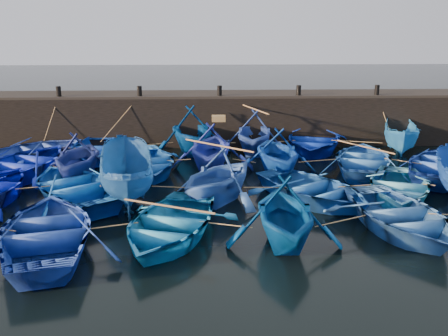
{
  "coord_description": "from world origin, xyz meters",
  "views": [
    {
      "loc": [
        -0.66,
        -15.49,
        6.22
      ],
      "look_at": [
        0.0,
        3.2,
        0.7
      ],
      "focal_mm": 40.0,
      "sensor_mm": 36.0,
      "label": 1
    }
  ],
  "objects": [
    {
      "name": "boat_22",
      "position": [
        -1.8,
        -1.86,
        0.51
      ],
      "size": [
        4.72,
        5.69,
        1.02
      ],
      "primitive_type": "imported",
      "rotation": [
        0.0,
        0.0,
        -0.28
      ],
      "color": "#1670BD",
      "rests_on": "ground"
    },
    {
      "name": "boat_3",
      "position": [
        1.63,
        8.01,
        1.08
      ],
      "size": [
        4.1,
        4.58,
        2.16
      ],
      "primitive_type": "imported",
      "rotation": [
        0.0,
        0.0,
        -0.15
      ],
      "color": "#21429C",
      "rests_on": "ground"
    },
    {
      "name": "boat_10",
      "position": [
        2.27,
        4.46,
        1.04
      ],
      "size": [
        3.75,
        4.25,
        2.09
      ],
      "primitive_type": "imported",
      "rotation": [
        0.0,
        0.0,
        3.23
      ],
      "color": "#083794",
      "rests_on": "ground"
    },
    {
      "name": "boat_16",
      "position": [
        -0.27,
        1.25,
        1.03
      ],
      "size": [
        5.02,
        5.15,
        2.06
      ],
      "primitive_type": "imported",
      "rotation": [
        0.0,
        0.0,
        -0.62
      ],
      "color": "blue",
      "rests_on": "ground"
    },
    {
      "name": "loose_oars",
      "position": [
        1.41,
        3.09,
        1.6
      ],
      "size": [
        10.14,
        11.95,
        1.2
      ],
      "color": "#99724C",
      "rests_on": "ground"
    },
    {
      "name": "boat_12",
      "position": [
        9.1,
        4.01,
        0.55
      ],
      "size": [
        6.15,
        6.55,
        1.11
      ],
      "primitive_type": "imported",
      "rotation": [
        0.0,
        0.0,
        2.55
      ],
      "color": "#173C9C",
      "rests_on": "ground"
    },
    {
      "name": "boat_23",
      "position": [
        1.52,
        -2.35,
        1.02
      ],
      "size": [
        3.39,
        3.92,
        2.04
      ],
      "primitive_type": "imported",
      "rotation": [
        0.0,
        0.0,
        -0.01
      ],
      "color": "navy",
      "rests_on": "ground"
    },
    {
      "name": "boat_15",
      "position": [
        -3.55,
        1.5,
        0.97
      ],
      "size": [
        2.71,
        5.26,
        1.94
      ],
      "primitive_type": "imported",
      "rotation": [
        0.0,
        0.0,
        3.31
      ],
      "color": "navy",
      "rests_on": "ground"
    },
    {
      "name": "bollard_2",
      "position": [
        0.0,
        9.6,
        2.87
      ],
      "size": [
        0.24,
        0.24,
        0.5
      ],
      "primitive_type": "cylinder",
      "color": "black",
      "rests_on": "quay_top"
    },
    {
      "name": "boat_4",
      "position": [
        4.6,
        8.42,
        0.57
      ],
      "size": [
        5.22,
        6.3,
        1.13
      ],
      "primitive_type": "imported",
      "rotation": [
        0.0,
        0.0,
        -0.27
      ],
      "color": "navy",
      "rests_on": "ground"
    },
    {
      "name": "boat_24",
      "position": [
        5.21,
        -1.45,
        0.52
      ],
      "size": [
        4.41,
        5.56,
        1.04
      ],
      "primitive_type": "imported",
      "rotation": [
        0.0,
        0.0,
        0.18
      ],
      "color": "#2D5FA6",
      "rests_on": "ground"
    },
    {
      "name": "ground",
      "position": [
        0.0,
        0.0,
        0.0
      ],
      "size": [
        120.0,
        120.0,
        0.0
      ],
      "primitive_type": "plane",
      "color": "black",
      "rests_on": "ground"
    },
    {
      "name": "boat_18",
      "position": [
        6.26,
        1.4,
        0.47
      ],
      "size": [
        4.56,
        5.36,
        0.94
      ],
      "primitive_type": "imported",
      "rotation": [
        0.0,
        0.0,
        -0.33
      ],
      "color": "#3685CA",
      "rests_on": "ground"
    },
    {
      "name": "wooden_crate",
      "position": [
        -0.16,
        5.08,
        2.31
      ],
      "size": [
        0.57,
        0.38,
        0.24
      ],
      "primitive_type": "cube",
      "color": "olive",
      "rests_on": "boat_9"
    },
    {
      "name": "boat_7",
      "position": [
        -5.84,
        4.05,
        1.02
      ],
      "size": [
        3.54,
        4.04,
        2.04
      ],
      "primitive_type": "imported",
      "rotation": [
        0.0,
        0.0,
        3.09
      ],
      "color": "navy",
      "rests_on": "ground"
    },
    {
      "name": "boat_11",
      "position": [
        6.08,
        4.94,
        0.52
      ],
      "size": [
        4.89,
        5.82,
        1.03
      ],
      "primitive_type": "imported",
      "rotation": [
        0.0,
        0.0,
        2.84
      ],
      "color": "#1D53A1",
      "rests_on": "ground"
    },
    {
      "name": "boat_9",
      "position": [
        -0.46,
        5.08,
        1.09
      ],
      "size": [
        3.99,
        4.5,
        2.19
      ],
      "primitive_type": "imported",
      "rotation": [
        0.0,
        0.0,
        3.04
      ],
      "color": "#1F31A5",
      "rests_on": "ground"
    },
    {
      "name": "quay_top",
      "position": [
        0.0,
        10.5,
        2.56
      ],
      "size": [
        26.0,
        2.5,
        0.12
      ],
      "primitive_type": "cube",
      "color": "black",
      "rests_on": "quay_wall"
    },
    {
      "name": "boat_5",
      "position": [
        8.74,
        7.71,
        0.81
      ],
      "size": [
        2.79,
        4.49,
        1.63
      ],
      "primitive_type": "imported",
      "rotation": [
        0.0,
        0.0,
        -0.31
      ],
      "color": "blue",
      "rests_on": "ground"
    },
    {
      "name": "bollard_3",
      "position": [
        4.0,
        9.6,
        2.87
      ],
      "size": [
        0.24,
        0.24,
        0.5
      ],
      "primitive_type": "cylinder",
      "color": "black",
      "rests_on": "quay_top"
    },
    {
      "name": "boat_1",
      "position": [
        -5.86,
        7.2,
        0.51
      ],
      "size": [
        3.6,
        4.97,
        1.02
      ],
      "primitive_type": "imported",
      "rotation": [
        0.0,
        0.0,
        0.02
      ],
      "color": "#0935AD",
      "rests_on": "ground"
    },
    {
      "name": "boat_17",
      "position": [
        3.11,
        1.18,
        0.5
      ],
      "size": [
        5.59,
        5.95,
        1.0
      ],
      "primitive_type": "imported",
      "rotation": [
        0.0,
        0.0,
        0.6
      ],
      "color": "#1750A3",
      "rests_on": "ground"
    },
    {
      "name": "bollard_4",
      "position": [
        8.0,
        9.6,
        2.87
      ],
      "size": [
        0.24,
        0.24,
        0.5
      ],
      "primitive_type": "cylinder",
      "color": "black",
      "rests_on": "quay_top"
    },
    {
      "name": "bollard_1",
      "position": [
        -4.0,
        9.6,
        2.87
      ],
      "size": [
        0.24,
        0.24,
        0.5
      ],
      "primitive_type": "cylinder",
      "color": "black",
      "rests_on": "quay_top"
    },
    {
      "name": "boat_8",
      "position": [
        -3.24,
        4.89,
        0.51
      ],
      "size": [
        4.58,
        5.59,
        1.01
      ],
      "primitive_type": "imported",
      "rotation": [
        0.0,
        0.0,
        0.25
      ],
      "color": "blue",
      "rests_on": "ground"
    },
    {
      "name": "boat_6",
      "position": [
        -8.26,
        4.65,
        0.56
      ],
      "size": [
        5.37,
        6.35,
        1.12
      ],
      "primitive_type": "imported",
      "rotation": [
        0.0,
        0.0,
        2.82
      ],
      "color": "#07199B",
      "rests_on": "ground"
    },
    {
      "name": "boat_14",
      "position": [
        -5.4,
        1.66,
        0.54
      ],
      "size": [
        6.06,
        6.41,
        1.08
      ],
      "primitive_type": "imported",
      "rotation": [
        0.0,
        0.0,
        3.76
      ],
      "color": "blue",
      "rests_on": "ground"
    },
    {
      "name": "boat_0",
      "position": [
        -8.63,
        7.28,
        0.48
      ],
      "size": [
        5.72,
        5.57,
        0.97
      ],
      "primitive_type": "imported",
      "rotation": [
        0.0,
        0.0,
        2.28
      ],
      "color": "#2341A1",
      "rests_on": "ground"
    },
    {
      "name": "quay_wall",
      "position": [
        0.0,
        10.5,
        1.25
      ],
      "size": [
        26.0,
        2.5,
        2.5
      ],
      "primitive_type": "cube",
      "color": "black",
      "rests_on": "ground"
    },
    {
      "name": "boat_21",
      "position": [
        -5.17,
        -2.35,
        0.55
      ],
      "size": [
        4.96,
        6.09,
        1.11
      ],
      "primitive_type": "imported",
      "rotation": [
        0.0,
        0.0,
        3.38
      ],
      "color": "navy",
      "rests_on": "ground"
    },
    {
      "name": "bollard_0",
      "position": [
        -8.0,
        9.6,
        2.87
      ],
      "size": [
        0.24,
        0.24,
        0.5
      ],
      "primitive_type": "cylinder",
      "color": "black",
      "rests_on": "quay_top"
    },
    {
      "name": "boat_2",
      "position": [
        -1.41,
        8.19,
        1.17
      ],
      "size": [
        4.75,
        5.2,
        2.33
      ],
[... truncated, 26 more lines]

